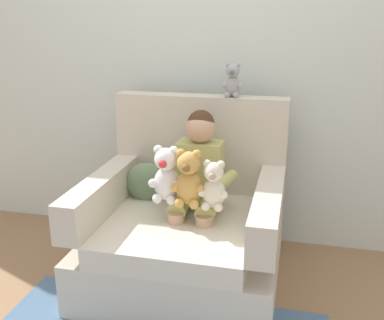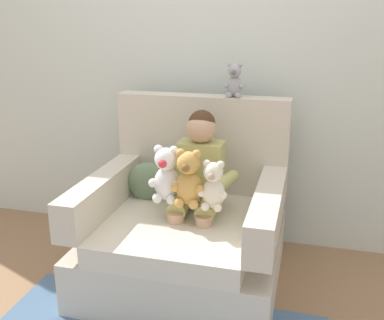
# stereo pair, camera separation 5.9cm
# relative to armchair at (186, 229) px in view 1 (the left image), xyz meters

# --- Properties ---
(ground_plane) EXTENTS (8.00, 8.00, 0.00)m
(ground_plane) POSITION_rel_armchair_xyz_m (0.00, -0.05, -0.32)
(ground_plane) COLOR #936D4C
(back_wall) EXTENTS (6.00, 0.10, 2.60)m
(back_wall) POSITION_rel_armchair_xyz_m (0.00, 0.65, 0.98)
(back_wall) COLOR silver
(back_wall) RESTS_ON ground
(armchair) EXTENTS (1.09, 1.02, 1.05)m
(armchair) POSITION_rel_armchair_xyz_m (0.00, 0.00, 0.00)
(armchair) COLOR beige
(armchair) RESTS_ON ground
(seated_child) EXTENTS (0.45, 0.39, 0.82)m
(seated_child) POSITION_rel_armchair_xyz_m (0.06, 0.04, 0.32)
(seated_child) COLOR tan
(seated_child) RESTS_ON armchair
(plush_cream) EXTENTS (0.16, 0.13, 0.27)m
(plush_cream) POSITION_rel_armchair_xyz_m (0.19, -0.16, 0.35)
(plush_cream) COLOR silver
(plush_cream) RESTS_ON armchair
(plush_white) EXTENTS (0.19, 0.15, 0.32)m
(plush_white) POSITION_rel_armchair_xyz_m (-0.08, -0.12, 0.37)
(plush_white) COLOR white
(plush_white) RESTS_ON armchair
(plush_honey) EXTENTS (0.19, 0.15, 0.32)m
(plush_honey) POSITION_rel_armchair_xyz_m (0.05, -0.15, 0.37)
(plush_honey) COLOR gold
(plush_honey) RESTS_ON armchair
(plush_grey_on_backrest) EXTENTS (0.12, 0.10, 0.21)m
(plush_grey_on_backrest) POSITION_rel_armchair_xyz_m (0.20, 0.38, 0.83)
(plush_grey_on_backrest) COLOR #9E9EA3
(plush_grey_on_backrest) RESTS_ON armchair
(throw_pillow) EXTENTS (0.27, 0.14, 0.26)m
(throw_pillow) POSITION_rel_armchair_xyz_m (-0.29, 0.14, 0.21)
(throw_pillow) COLOR slate
(throw_pillow) RESTS_ON armchair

